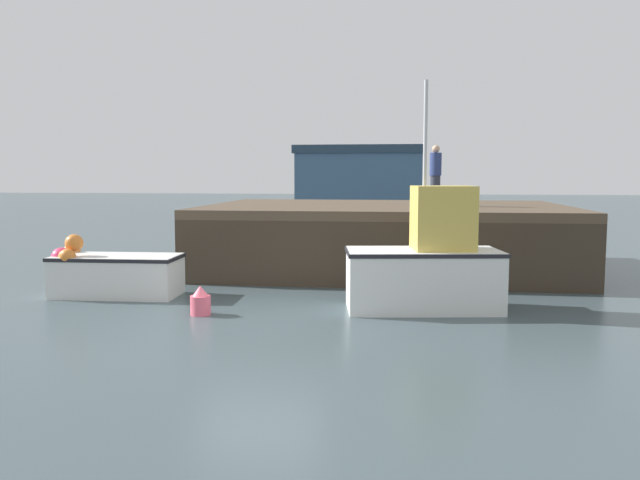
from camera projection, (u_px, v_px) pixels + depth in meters
ground at (259, 323)px, 12.52m from camera, size 120.00×160.00×0.10m
pier at (384, 217)px, 18.73m from camera, size 10.69×7.40×1.94m
fishing_boat_near_left at (113, 273)px, 14.96m from camera, size 3.07×1.43×1.48m
fishing_boat_near_right at (427, 265)px, 13.38m from camera, size 3.43×1.97×4.80m
dockworker at (435, 176)px, 18.40m from camera, size 0.34×0.34×1.77m
warehouse at (360, 183)px, 40.03m from camera, size 7.95×4.80×4.63m
mooring_buoy_foreground at (200, 302)px, 12.96m from camera, size 0.42×0.42×0.60m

